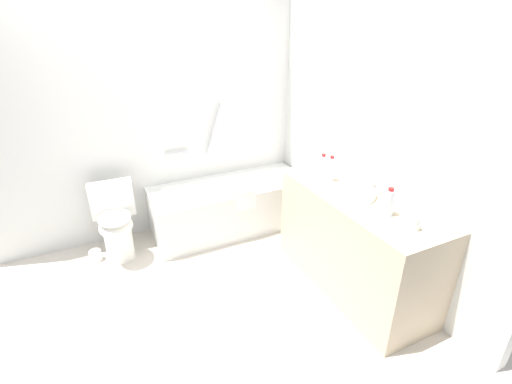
{
  "coord_description": "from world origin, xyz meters",
  "views": [
    {
      "loc": [
        -0.62,
        -2.33,
        2.15
      ],
      "look_at": [
        0.6,
        0.16,
        0.81
      ],
      "focal_mm": 25.91,
      "sensor_mm": 36.0,
      "label": 1
    }
  ],
  "objects_px": {
    "water_bottle_2": "(389,203)",
    "drinking_glass_1": "(343,179)",
    "toilet": "(116,223)",
    "water_bottle_0": "(331,169)",
    "sink_basin": "(354,193)",
    "water_bottle_1": "(323,165)",
    "toilet_paper_roll": "(96,256)",
    "bathtub": "(231,205)",
    "sink_faucet": "(373,188)",
    "drinking_glass_0": "(414,224)"
  },
  "relations": [
    {
      "from": "water_bottle_2",
      "to": "drinking_glass_1",
      "type": "bearing_deg",
      "value": 85.2
    },
    {
      "from": "toilet",
      "to": "water_bottle_0",
      "type": "xyz_separation_m",
      "value": [
        1.72,
        -0.96,
        0.59
      ]
    },
    {
      "from": "sink_basin",
      "to": "water_bottle_1",
      "type": "xyz_separation_m",
      "value": [
        0.03,
        0.48,
        0.06
      ]
    },
    {
      "from": "water_bottle_2",
      "to": "toilet_paper_roll",
      "type": "xyz_separation_m",
      "value": [
        -1.95,
        1.65,
        -0.9
      ]
    },
    {
      "from": "water_bottle_0",
      "to": "drinking_glass_1",
      "type": "height_order",
      "value": "water_bottle_0"
    },
    {
      "from": "bathtub",
      "to": "toilet_paper_roll",
      "type": "relative_size",
      "value": 15.17
    },
    {
      "from": "water_bottle_2",
      "to": "toilet_paper_roll",
      "type": "relative_size",
      "value": 1.92
    },
    {
      "from": "water_bottle_0",
      "to": "water_bottle_1",
      "type": "xyz_separation_m",
      "value": [
        0.02,
        0.15,
        -0.02
      ]
    },
    {
      "from": "toilet",
      "to": "sink_basin",
      "type": "distance_m",
      "value": 2.2
    },
    {
      "from": "toilet",
      "to": "drinking_glass_1",
      "type": "distance_m",
      "value": 2.13
    },
    {
      "from": "sink_faucet",
      "to": "water_bottle_0",
      "type": "distance_m",
      "value": 0.38
    },
    {
      "from": "water_bottle_0",
      "to": "drinking_glass_0",
      "type": "distance_m",
      "value": 0.9
    },
    {
      "from": "water_bottle_1",
      "to": "sink_basin",
      "type": "bearing_deg",
      "value": -94.01
    },
    {
      "from": "toilet",
      "to": "sink_faucet",
      "type": "height_order",
      "value": "sink_faucet"
    },
    {
      "from": "toilet",
      "to": "sink_faucet",
      "type": "relative_size",
      "value": 4.89
    },
    {
      "from": "water_bottle_2",
      "to": "drinking_glass_1",
      "type": "relative_size",
      "value": 2.05
    },
    {
      "from": "bathtub",
      "to": "water_bottle_1",
      "type": "relative_size",
      "value": 8.8
    },
    {
      "from": "bathtub",
      "to": "drinking_glass_1",
      "type": "xyz_separation_m",
      "value": [
        0.58,
        -1.1,
        0.63
      ]
    },
    {
      "from": "water_bottle_0",
      "to": "sink_faucet",
      "type": "bearing_deg",
      "value": -61.18
    },
    {
      "from": "sink_basin",
      "to": "drinking_glass_1",
      "type": "bearing_deg",
      "value": 74.92
    },
    {
      "from": "sink_faucet",
      "to": "water_bottle_0",
      "type": "bearing_deg",
      "value": 118.82
    },
    {
      "from": "water_bottle_0",
      "to": "toilet_paper_roll",
      "type": "xyz_separation_m",
      "value": [
        -1.95,
        0.98,
        -0.91
      ]
    },
    {
      "from": "toilet",
      "to": "water_bottle_1",
      "type": "relative_size",
      "value": 3.92
    },
    {
      "from": "water_bottle_1",
      "to": "water_bottle_2",
      "type": "xyz_separation_m",
      "value": [
        -0.02,
        -0.82,
        0.01
      ]
    },
    {
      "from": "toilet",
      "to": "sink_faucet",
      "type": "xyz_separation_m",
      "value": [
        1.9,
        -1.29,
        0.52
      ]
    },
    {
      "from": "water_bottle_0",
      "to": "toilet_paper_roll",
      "type": "distance_m",
      "value": 2.37
    },
    {
      "from": "water_bottle_0",
      "to": "drinking_glass_1",
      "type": "bearing_deg",
      "value": -65.66
    },
    {
      "from": "toilet",
      "to": "sink_basin",
      "type": "relative_size",
      "value": 2.27
    },
    {
      "from": "water_bottle_2",
      "to": "water_bottle_1",
      "type": "bearing_deg",
      "value": 88.48
    },
    {
      "from": "toilet",
      "to": "drinking_glass_0",
      "type": "xyz_separation_m",
      "value": [
        1.73,
        -1.85,
        0.53
      ]
    },
    {
      "from": "water_bottle_2",
      "to": "drinking_glass_0",
      "type": "distance_m",
      "value": 0.23
    },
    {
      "from": "drinking_glass_1",
      "to": "toilet_paper_roll",
      "type": "xyz_separation_m",
      "value": [
        -2.0,
        1.09,
        -0.86
      ]
    },
    {
      "from": "water_bottle_1",
      "to": "drinking_glass_0",
      "type": "height_order",
      "value": "water_bottle_1"
    },
    {
      "from": "toilet",
      "to": "drinking_glass_0",
      "type": "bearing_deg",
      "value": 48.0
    },
    {
      "from": "water_bottle_0",
      "to": "toilet",
      "type": "bearing_deg",
      "value": 150.83
    },
    {
      "from": "sink_faucet",
      "to": "water_bottle_1",
      "type": "relative_size",
      "value": 0.8
    },
    {
      "from": "drinking_glass_0",
      "to": "toilet_paper_roll",
      "type": "height_order",
      "value": "drinking_glass_0"
    },
    {
      "from": "sink_faucet",
      "to": "sink_basin",
      "type": "bearing_deg",
      "value": -180.0
    },
    {
      "from": "sink_faucet",
      "to": "water_bottle_0",
      "type": "relative_size",
      "value": 0.68
    },
    {
      "from": "water_bottle_0",
      "to": "toilet_paper_roll",
      "type": "relative_size",
      "value": 2.04
    },
    {
      "from": "drinking_glass_0",
      "to": "toilet_paper_roll",
      "type": "relative_size",
      "value": 0.78
    },
    {
      "from": "drinking_glass_0",
      "to": "water_bottle_2",
      "type": "bearing_deg",
      "value": 94.0
    },
    {
      "from": "bathtub",
      "to": "sink_faucet",
      "type": "distance_m",
      "value": 1.62
    },
    {
      "from": "water_bottle_1",
      "to": "drinking_glass_0",
      "type": "bearing_deg",
      "value": -90.32
    },
    {
      "from": "water_bottle_0",
      "to": "water_bottle_1",
      "type": "height_order",
      "value": "water_bottle_0"
    },
    {
      "from": "water_bottle_2",
      "to": "toilet",
      "type": "bearing_deg",
      "value": 136.54
    },
    {
      "from": "sink_basin",
      "to": "drinking_glass_0",
      "type": "height_order",
      "value": "drinking_glass_0"
    },
    {
      "from": "water_bottle_1",
      "to": "drinking_glass_1",
      "type": "relative_size",
      "value": 1.84
    },
    {
      "from": "water_bottle_1",
      "to": "toilet",
      "type": "bearing_deg",
      "value": 155.09
    },
    {
      "from": "bathtub",
      "to": "sink_faucet",
      "type": "height_order",
      "value": "bathtub"
    }
  ]
}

